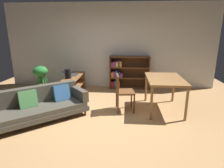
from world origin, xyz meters
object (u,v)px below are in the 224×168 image
Objects in this scene: dining_table at (165,82)px; dining_chair_near at (122,90)px; open_laptop at (71,74)px; bookshelf at (126,73)px; fabric_couch at (39,105)px; media_console at (74,85)px; potted_floor_plant at (41,76)px; desk_speaker at (68,74)px.

dining_chair_near is (-0.98, -0.13, -0.19)m from dining_table.
bookshelf is (1.65, 0.67, -0.08)m from open_laptop.
bookshelf reaches higher than fabric_couch.
open_laptop is (-0.11, 0.10, 0.32)m from media_console.
open_laptop is 0.97m from potted_floor_plant.
potted_floor_plant is 0.92× the size of dining_chair_near.
potted_floor_plant is at bearing -166.37° from bookshelf.
potted_floor_plant is 2.69m from bookshelf.
desk_speaker is at bearing 152.66° from dining_chair_near.
fabric_couch is 1.57× the size of media_console.
bookshelf is at bearing 26.68° from media_console.
fabric_couch is 2.44× the size of potted_floor_plant.
dining_table is at bearing -22.96° from open_laptop.
bookshelf is at bearing 22.17° from open_laptop.
fabric_couch is 1.82m from open_laptop.
fabric_couch is 7.43× the size of desk_speaker.
desk_speaker is at bearing -145.52° from bookshelf.
dining_table reaches higher than media_console.
media_console is 4.72× the size of desk_speaker.
open_laptop is 0.37× the size of bookshelf.
dining_chair_near is at bearing -27.34° from desk_speaker.
desk_speaker is 0.21× the size of bookshelf.
dining_chair_near reaches higher than media_console.
bookshelf is (1.55, 0.78, 0.24)m from media_console.
bookshelf is at bearing 53.21° from fabric_couch.
fabric_couch is 4.23× the size of open_laptop.
open_laptop is 0.58× the size of potted_floor_plant.
dining_chair_near is at bearing -37.82° from open_laptop.
fabric_couch is 1.43m from desk_speaker.
dining_chair_near reaches higher than open_laptop.
dining_chair_near reaches higher than fabric_couch.
bookshelf reaches higher than open_laptop.
dining_chair_near is (1.51, -0.78, -0.19)m from desk_speaker.
potted_floor_plant reaches higher than media_console.
media_console is 1.00× the size of dining_table.
dining_chair_near is at bearing 18.25° from fabric_couch.
potted_floor_plant is 3.68m from dining_table.
bookshelf reaches higher than dining_table.
media_console is 0.35m from open_laptop.
dining_chair_near reaches higher than desk_speaker.
dining_table is (2.44, -0.97, 0.42)m from media_console.
desk_speaker is 0.33× the size of potted_floor_plant.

